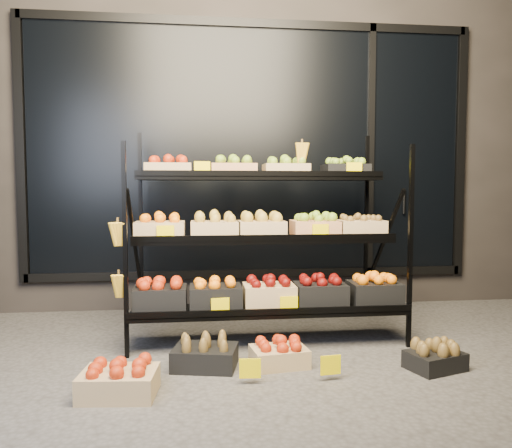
{
  "coord_description": "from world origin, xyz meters",
  "views": [
    {
      "loc": [
        -0.53,
        -3.31,
        1.17
      ],
      "look_at": [
        -0.08,
        0.55,
        0.9
      ],
      "focal_mm": 35.0,
      "sensor_mm": 36.0,
      "label": 1
    }
  ],
  "objects": [
    {
      "name": "ground",
      "position": [
        0.0,
        0.0,
        0.0
      ],
      "size": [
        24.0,
        24.0,
        0.0
      ],
      "primitive_type": "plane",
      "color": "#514F4C",
      "rests_on": "ground"
    },
    {
      "name": "building",
      "position": [
        0.0,
        2.59,
        1.75
      ],
      "size": [
        6.0,
        2.08,
        3.5
      ],
      "color": "#2D2826",
      "rests_on": "ground"
    },
    {
      "name": "display_rack",
      "position": [
        -0.01,
        0.6,
        0.79
      ],
      "size": [
        2.18,
        1.02,
        1.68
      ],
      "color": "black",
      "rests_on": "ground"
    },
    {
      "name": "tag_floor_a",
      "position": [
        -0.22,
        -0.4,
        0.06
      ],
      "size": [
        0.13,
        0.01,
        0.12
      ],
      "primitive_type": "cube",
      "color": "#EFD300",
      "rests_on": "ground"
    },
    {
      "name": "tag_floor_b",
      "position": [
        0.27,
        -0.4,
        0.06
      ],
      "size": [
        0.13,
        0.01,
        0.12
      ],
      "primitive_type": "cube",
      "color": "#EFD300",
      "rests_on": "ground"
    },
    {
      "name": "floor_crate_left",
      "position": [
        -0.98,
        -0.47,
        0.1
      ],
      "size": [
        0.45,
        0.35,
        0.21
      ],
      "rotation": [
        0.0,
        0.0,
        -0.1
      ],
      "color": "tan",
      "rests_on": "ground"
    },
    {
      "name": "floor_crate_midleft",
      "position": [
        -0.49,
        -0.08,
        0.1
      ],
      "size": [
        0.46,
        0.38,
        0.2
      ],
      "rotation": [
        0.0,
        0.0,
        -0.21
      ],
      "color": "black",
      "rests_on": "ground"
    },
    {
      "name": "floor_crate_midright",
      "position": [
        0.0,
        -0.1,
        0.09
      ],
      "size": [
        0.39,
        0.31,
        0.19
      ],
      "rotation": [
        0.0,
        0.0,
        0.13
      ],
      "color": "tan",
      "rests_on": "ground"
    },
    {
      "name": "floor_crate_right",
      "position": [
        1.0,
        -0.29,
        0.08
      ],
      "size": [
        0.4,
        0.34,
        0.18
      ],
      "rotation": [
        0.0,
        0.0,
        0.31
      ],
      "color": "black",
      "rests_on": "ground"
    }
  ]
}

